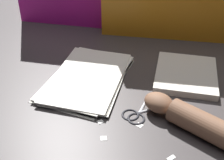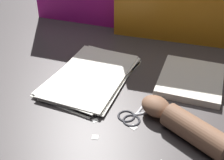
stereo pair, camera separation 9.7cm
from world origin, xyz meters
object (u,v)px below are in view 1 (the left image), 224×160
object	(u,v)px
book_closed	(186,74)
paper_stack	(88,78)
scissors	(138,113)
hand_forearm	(189,118)

from	to	relation	value
book_closed	paper_stack	bearing A→B (deg)	-158.89
scissors	hand_forearm	world-z (taller)	hand_forearm
hand_forearm	scissors	bearing A→B (deg)	176.87
hand_forearm	book_closed	bearing A→B (deg)	98.61
paper_stack	scissors	xyz separation A→B (m)	(0.21, -0.12, -0.00)
scissors	book_closed	bearing A→B (deg)	65.78
paper_stack	book_closed	world-z (taller)	book_closed
scissors	hand_forearm	distance (m)	0.15
book_closed	hand_forearm	bearing A→B (deg)	-81.39
book_closed	hand_forearm	xyz separation A→B (m)	(0.04, -0.25, 0.02)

